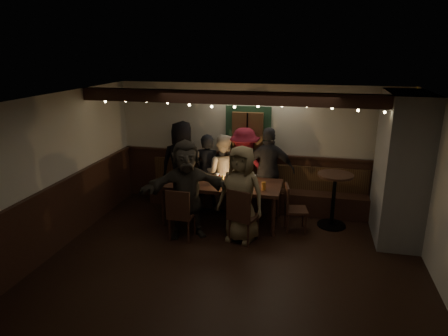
% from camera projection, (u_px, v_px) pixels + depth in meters
% --- Properties ---
extents(room, '(6.02, 5.01, 2.62)m').
position_uv_depth(room, '(307.00, 175.00, 7.25)').
color(room, black).
rests_on(room, ground).
extents(dining_table, '(2.27, 0.97, 0.99)m').
position_uv_depth(dining_table, '(222.00, 186.00, 7.67)').
color(dining_table, black).
rests_on(dining_table, ground).
extents(chair_near_left, '(0.44, 0.44, 0.96)m').
position_uv_depth(chair_near_left, '(180.00, 212.00, 6.98)').
color(chair_near_left, black).
rests_on(chair_near_left, ground).
extents(chair_near_right, '(0.57, 0.57, 1.00)m').
position_uv_depth(chair_near_right, '(241.00, 213.00, 6.87)').
color(chair_near_right, black).
rests_on(chair_near_right, ground).
extents(chair_end, '(0.47, 0.47, 0.89)m').
position_uv_depth(chair_end, '(292.00, 205.00, 7.37)').
color(chair_end, black).
rests_on(chair_end, ground).
extents(high_top, '(0.66, 0.66, 1.05)m').
position_uv_depth(high_top, '(334.00, 193.00, 7.51)').
color(high_top, black).
rests_on(high_top, ground).
extents(person_a, '(0.98, 0.71, 1.86)m').
position_uv_depth(person_a, '(182.00, 165.00, 8.42)').
color(person_a, black).
rests_on(person_a, ground).
extents(person_b, '(0.59, 0.40, 1.61)m').
position_uv_depth(person_b, '(207.00, 172.00, 8.36)').
color(person_b, black).
rests_on(person_b, ground).
extents(person_c, '(0.80, 0.63, 1.62)m').
position_uv_depth(person_c, '(222.00, 172.00, 8.30)').
color(person_c, beige).
rests_on(person_c, ground).
extents(person_d, '(1.26, 0.91, 1.75)m').
position_uv_depth(person_d, '(244.00, 169.00, 8.27)').
color(person_d, '#5A0F1C').
rests_on(person_d, ground).
extents(person_e, '(1.09, 0.55, 1.79)m').
position_uv_depth(person_e, '(269.00, 171.00, 8.12)').
color(person_e, '#242429').
rests_on(person_e, ground).
extents(person_f, '(1.73, 1.14, 1.78)m').
position_uv_depth(person_f, '(187.00, 189.00, 7.07)').
color(person_f, '#2F2B25').
rests_on(person_f, ground).
extents(person_g, '(0.94, 0.72, 1.72)m').
position_uv_depth(person_g, '(241.00, 194.00, 6.92)').
color(person_g, '#776748').
rests_on(person_g, ground).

